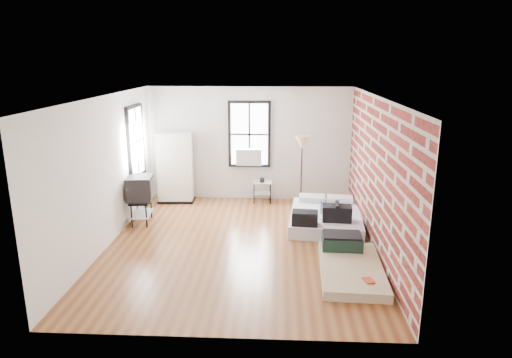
# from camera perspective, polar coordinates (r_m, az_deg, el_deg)

# --- Properties ---
(ground) EXTENTS (6.00, 6.00, 0.00)m
(ground) POSITION_cam_1_polar(r_m,az_deg,el_deg) (8.83, -2.05, -8.22)
(ground) COLOR brown
(ground) RESTS_ON ground
(room_shell) EXTENTS (5.02, 6.02, 2.80)m
(room_shell) POSITION_cam_1_polar(r_m,az_deg,el_deg) (8.63, -0.41, 3.37)
(room_shell) COLOR silver
(room_shell) RESTS_ON ground
(mattress_main) EXTENTS (1.65, 2.13, 0.64)m
(mattress_main) POSITION_cam_1_polar(r_m,az_deg,el_deg) (9.89, 8.68, -4.68)
(mattress_main) COLOR white
(mattress_main) RESTS_ON ground
(mattress_bare) EXTENTS (1.09, 1.96, 0.41)m
(mattress_bare) POSITION_cam_1_polar(r_m,az_deg,el_deg) (8.00, 11.53, -10.11)
(mattress_bare) COLOR tan
(mattress_bare) RESTS_ON ground
(wardrobe) EXTENTS (0.88, 0.53, 1.71)m
(wardrobe) POSITION_cam_1_polar(r_m,az_deg,el_deg) (11.33, -10.07, 1.36)
(wardrobe) COLOR black
(wardrobe) RESTS_ON ground
(side_table) EXTENTS (0.47, 0.39, 0.60)m
(side_table) POSITION_cam_1_polar(r_m,az_deg,el_deg) (11.24, 0.78, -0.89)
(side_table) COLOR black
(side_table) RESTS_ON ground
(floor_lamp) EXTENTS (0.36, 0.36, 1.67)m
(floor_lamp) POSITION_cam_1_polar(r_m,az_deg,el_deg) (10.94, 5.78, 4.15)
(floor_lamp) COLOR #301E10
(floor_lamp) RESTS_ON ground
(tv_stand) EXTENTS (0.57, 0.77, 1.03)m
(tv_stand) POSITION_cam_1_polar(r_m,az_deg,el_deg) (10.03, -14.24, -1.31)
(tv_stand) COLOR black
(tv_stand) RESTS_ON ground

